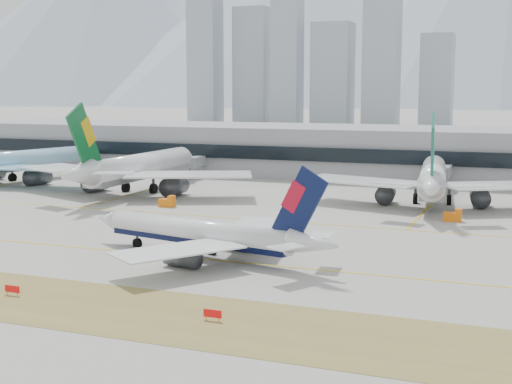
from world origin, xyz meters
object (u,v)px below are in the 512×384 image
at_px(widebody_cathay, 433,179).
at_px(widebody_korean, 17,162).
at_px(widebody_eva, 137,169).
at_px(terminal, 371,151).
at_px(taxiing_airliner, 206,234).

bearing_deg(widebody_cathay, widebody_korean, 83.97).
distance_m(widebody_eva, terminal, 76.57).
bearing_deg(terminal, widebody_eva, -128.47).
bearing_deg(taxiing_airliner, widebody_cathay, -98.82).
bearing_deg(terminal, taxiing_airliner, -90.12).
distance_m(widebody_korean, terminal, 105.48).
relative_size(taxiing_airliner, widebody_eva, 0.69).
distance_m(widebody_korean, widebody_eva, 44.04).
height_order(widebody_eva, widebody_cathay, widebody_eva).
xyz_separation_m(taxiing_airliner, widebody_korean, (-90.87, 65.83, 1.95)).
height_order(taxiing_airliner, terminal, taxiing_airliner).
bearing_deg(taxiing_airliner, widebody_korean, -23.78).
relative_size(taxiing_airliner, terminal, 0.17).
height_order(taxiing_airliner, widebody_korean, widebody_korean).
bearing_deg(terminal, widebody_korean, -149.77).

